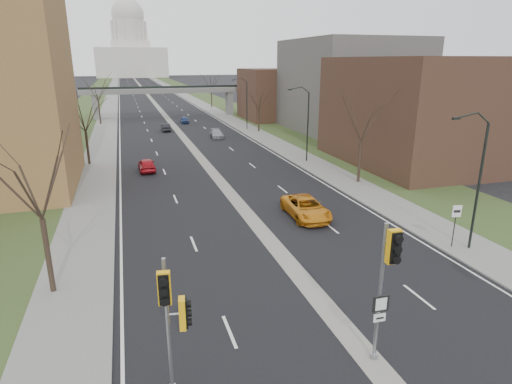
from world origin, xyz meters
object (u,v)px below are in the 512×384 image
car_left_far (166,127)px  car_right_mid (217,134)px  car_right_near (306,208)px  car_right_far (184,120)px  speed_limit_sign (456,218)px  signal_pole_left (172,310)px  signal_pole_median (387,271)px  car_left_near (147,165)px

car_left_far → car_right_mid: bearing=127.3°
car_right_near → car_right_far: bearing=93.3°
car_right_near → speed_limit_sign: bearing=-48.7°
signal_pole_left → car_right_far: bearing=89.9°
speed_limit_sign → car_right_near: (-6.74, 8.08, -1.27)m
car_right_far → car_right_mid: bearing=-79.1°
signal_pole_median → speed_limit_sign: 13.64m
car_right_far → signal_pole_median: bearing=-89.0°
car_left_far → car_right_mid: size_ratio=0.91×
car_left_near → car_left_far: 27.96m
speed_limit_sign → car_left_far: bearing=114.7°
car_right_mid → signal_pole_left: bearing=-99.2°
signal_pole_median → car_right_mid: bearing=87.2°
car_left_near → car_right_far: 37.46m
car_right_mid → car_left_near: bearing=-118.1°
signal_pole_left → car_right_near: size_ratio=0.95×
car_left_near → car_right_near: size_ratio=0.75×
speed_limit_sign → car_left_near: 31.84m
signal_pole_left → car_left_near: 34.13m
signal_pole_left → car_right_mid: 54.00m
car_right_near → car_right_mid: 36.84m
car_left_near → car_right_far: bearing=-105.9°
car_left_near → car_right_mid: (11.73, 18.42, -0.09)m
signal_pole_left → car_left_far: size_ratio=1.36×
car_left_far → signal_pole_left: bearing=84.7°
car_right_mid → signal_pole_median: bearing=-90.7°
car_right_far → speed_limit_sign: bearing=-79.5°
signal_pole_median → car_right_far: (2.24, 71.06, -3.50)m
signal_pole_median → car_right_mid: 53.50m
signal_pole_left → car_right_near: 19.74m
car_right_near → car_right_far: (-1.68, 54.72, -0.16)m
car_left_far → car_right_mid: (6.97, -9.14, -0.02)m
car_right_near → car_left_near: bearing=122.1°
signal_pole_median → car_left_far: 62.44m
signal_pole_left → speed_limit_sign: bearing=30.1°
speed_limit_sign → car_left_far: size_ratio=0.71×
signal_pole_left → car_left_near: (0.92, 34.00, -2.78)m
car_left_far → car_right_mid: car_left_far is taller
signal_pole_median → car_left_near: signal_pole_median is taller
car_right_mid → car_right_far: car_right_mid is taller
car_left_near → signal_pole_median: bearing=99.7°
signal_pole_left → signal_pole_median: bearing=2.7°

